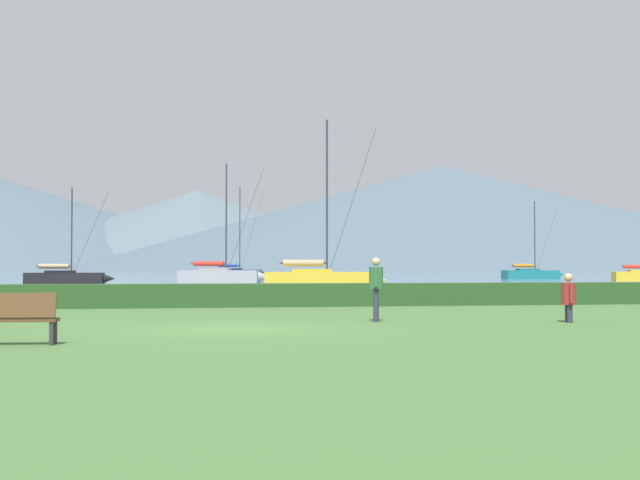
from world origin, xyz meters
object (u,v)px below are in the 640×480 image
(sailboat_slip_3, at_px, (531,274))
(person_seated_viewer, at_px, (569,295))
(sailboat_slip_2, at_px, (221,275))
(sailboat_slip_0, at_px, (320,278))
(sailboat_slip_1, at_px, (236,273))
(park_bench_near_path, at_px, (13,316))
(sailboat_slip_6, at_px, (66,277))
(person_standing_walker, at_px, (376,284))

(sailboat_slip_3, xyz_separation_m, person_seated_viewer, (-30.72, -71.70, 0.10))
(sailboat_slip_2, xyz_separation_m, sailboat_slip_3, (35.61, 16.60, -0.07))
(sailboat_slip_0, xyz_separation_m, sailboat_slip_1, (-0.53, 54.01, -0.02))
(sailboat_slip_2, height_order, park_bench_near_path, sailboat_slip_2)
(sailboat_slip_0, xyz_separation_m, sailboat_slip_6, (-17.08, 15.83, -0.10))
(park_bench_near_path, bearing_deg, sailboat_slip_2, 87.29)
(sailboat_slip_2, height_order, person_seated_viewer, sailboat_slip_2)
(sailboat_slip_0, height_order, park_bench_near_path, sailboat_slip_0)
(sailboat_slip_6, bearing_deg, sailboat_slip_1, 70.03)
(sailboat_slip_2, relative_size, sailboat_slip_6, 1.35)
(sailboat_slip_1, xyz_separation_m, sailboat_slip_3, (31.36, -16.63, -0.04))
(sailboat_slip_1, distance_m, person_seated_viewer, 88.34)
(person_seated_viewer, bearing_deg, sailboat_slip_1, 100.50)
(sailboat_slip_6, bearing_deg, park_bench_near_path, -81.93)
(sailboat_slip_1, height_order, sailboat_slip_2, sailboat_slip_1)
(sailboat_slip_2, bearing_deg, sailboat_slip_1, 97.17)
(sailboat_slip_0, bearing_deg, person_standing_walker, -88.13)
(sailboat_slip_0, relative_size, person_seated_viewer, 8.61)
(sailboat_slip_2, distance_m, person_standing_walker, 53.94)
(sailboat_slip_2, distance_m, sailboat_slip_3, 39.29)
(sailboat_slip_0, relative_size, sailboat_slip_1, 0.95)
(person_standing_walker, bearing_deg, sailboat_slip_2, 105.84)
(sailboat_slip_0, bearing_deg, sailboat_slip_3, 60.29)
(sailboat_slip_0, xyz_separation_m, person_seated_viewer, (0.10, -34.33, 0.03))
(sailboat_slip_1, distance_m, sailboat_slip_3, 35.50)
(park_bench_near_path, relative_size, person_standing_walker, 0.95)
(sailboat_slip_2, height_order, sailboat_slip_3, sailboat_slip_2)
(sailboat_slip_0, distance_m, sailboat_slip_6, 23.29)
(sailboat_slip_3, bearing_deg, person_standing_walker, -116.87)
(person_standing_walker, bearing_deg, sailboat_slip_3, 78.99)
(sailboat_slip_0, height_order, sailboat_slip_1, sailboat_slip_1)
(sailboat_slip_0, distance_m, person_seated_viewer, 34.33)
(sailboat_slip_3, relative_size, person_seated_viewer, 6.94)
(park_bench_near_path, relative_size, person_seated_viewer, 1.26)
(sailboat_slip_1, height_order, sailboat_slip_6, sailboat_slip_1)
(park_bench_near_path, height_order, person_standing_walker, person_standing_walker)
(sailboat_slip_2, relative_size, sailboat_slip_3, 1.18)
(sailboat_slip_0, relative_size, person_standing_walker, 6.52)
(sailboat_slip_1, distance_m, park_bench_near_path, 93.35)
(sailboat_slip_3, xyz_separation_m, sailboat_slip_6, (-47.91, -21.55, -0.03))
(sailboat_slip_2, xyz_separation_m, person_standing_walker, (0.17, -53.94, 0.32))
(sailboat_slip_3, relative_size, park_bench_near_path, 5.52)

